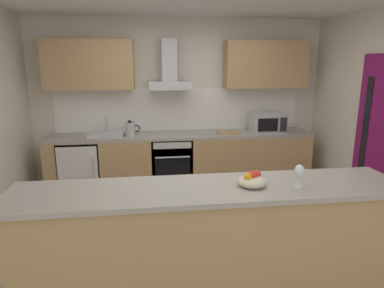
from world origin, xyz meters
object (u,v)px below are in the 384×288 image
at_px(wine_glass, 299,172).
at_px(chopping_board, 228,132).
at_px(microwave, 268,123).
at_px(kettle, 130,129).
at_px(range_hood, 169,73).
at_px(sink, 106,134).
at_px(fruit_bowl, 252,180).
at_px(refrigerator, 82,168).
at_px(oven, 171,163).

distance_m(wine_glass, chopping_board, 2.58).
height_order(microwave, kettle, microwave).
xyz_separation_m(kettle, range_hood, (0.59, 0.16, 0.78)).
bearing_deg(range_hood, microwave, -6.07).
distance_m(range_hood, wine_glass, 2.91).
distance_m(sink, fruit_bowl, 2.90).
relative_size(refrigerator, microwave, 1.70).
bearing_deg(oven, wine_glass, -72.76).
height_order(microwave, range_hood, range_hood).
bearing_deg(range_hood, fruit_bowl, -80.28).
relative_size(oven, chopping_board, 2.35).
xyz_separation_m(refrigerator, fruit_bowl, (1.78, -2.53, 0.64)).
relative_size(microwave, chopping_board, 1.47).
bearing_deg(microwave, range_hood, 173.93).
bearing_deg(kettle, fruit_bowl, -67.19).
xyz_separation_m(refrigerator, range_hood, (1.32, 0.13, 1.36)).
height_order(sink, chopping_board, sink).
bearing_deg(oven, range_hood, 90.00).
bearing_deg(fruit_bowl, wine_glass, -10.68).
bearing_deg(microwave, chopping_board, 179.61).
bearing_deg(chopping_board, sink, 178.90).
relative_size(fruit_bowl, chopping_board, 0.65).
bearing_deg(sink, oven, -0.67).
distance_m(range_hood, fruit_bowl, 2.79).
xyz_separation_m(sink, chopping_board, (1.81, -0.03, -0.02)).
distance_m(refrigerator, wine_glass, 3.43).
distance_m(microwave, fruit_bowl, 2.70).
relative_size(refrigerator, sink, 1.70).
distance_m(oven, range_hood, 1.33).
bearing_deg(fruit_bowl, chopping_board, 80.64).
xyz_separation_m(wine_glass, fruit_bowl, (-0.35, 0.07, -0.08)).
height_order(refrigerator, microwave, microwave).
bearing_deg(chopping_board, kettle, -179.61).
xyz_separation_m(refrigerator, sink, (0.38, 0.01, 0.50)).
xyz_separation_m(oven, microwave, (1.48, -0.03, 0.59)).
xyz_separation_m(sink, kettle, (0.35, -0.04, 0.08)).
distance_m(sink, chopping_board, 1.81).
bearing_deg(kettle, range_hood, 15.38).
bearing_deg(refrigerator, oven, 0.12).
relative_size(refrigerator, chopping_board, 2.50).
height_order(oven, microwave, microwave).
xyz_separation_m(refrigerator, chopping_board, (2.19, -0.02, 0.49)).
distance_m(refrigerator, sink, 0.63).
height_order(oven, refrigerator, oven).
height_order(wine_glass, chopping_board, wine_glass).
distance_m(microwave, range_hood, 1.66).
xyz_separation_m(oven, fruit_bowl, (0.46, -2.53, 0.60)).
bearing_deg(chopping_board, wine_glass, -91.41).
height_order(sink, fruit_bowl, sink).
relative_size(range_hood, wine_glass, 4.05).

